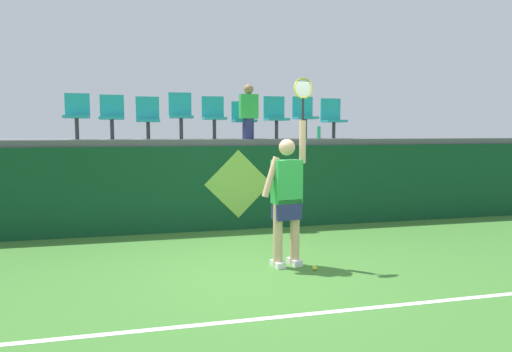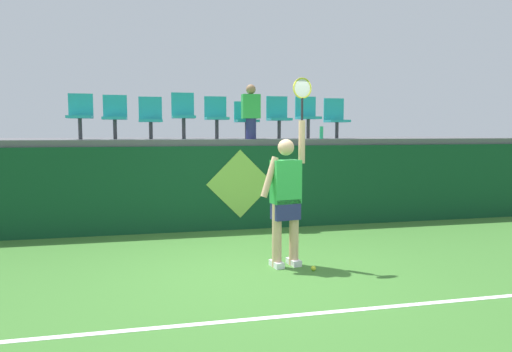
{
  "view_description": "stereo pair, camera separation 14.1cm",
  "coord_description": "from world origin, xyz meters",
  "px_view_note": "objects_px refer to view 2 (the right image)",
  "views": [
    {
      "loc": [
        -1.45,
        -5.76,
        1.84
      ],
      "look_at": [
        0.24,
        0.99,
        1.17
      ],
      "focal_mm": 33.08,
      "sensor_mm": 36.0,
      "label": 1
    },
    {
      "loc": [
        -1.31,
        -5.79,
        1.84
      ],
      "look_at": [
        0.24,
        0.99,
        1.17
      ],
      "focal_mm": 33.08,
      "sensor_mm": 36.0,
      "label": 2
    }
  ],
  "objects_px": {
    "stadium_chair_2": "(151,116)",
    "stadium_chair_4": "(216,115)",
    "stadium_chair_5": "(246,118)",
    "stadium_chair_6": "(278,115)",
    "stadium_chair_8": "(336,117)",
    "tennis_ball": "(313,268)",
    "stadium_chair_3": "(183,113)",
    "stadium_chair_1": "(115,114)",
    "tennis_player": "(286,195)",
    "stadium_chair_7": "(307,115)",
    "water_bottle": "(321,133)",
    "stadium_chair_0": "(80,113)",
    "spectator_0": "(251,111)"
  },
  "relations": [
    {
      "from": "stadium_chair_3",
      "to": "spectator_0",
      "type": "bearing_deg",
      "value": -20.53
    },
    {
      "from": "stadium_chair_3",
      "to": "stadium_chair_1",
      "type": "bearing_deg",
      "value": -179.87
    },
    {
      "from": "stadium_chair_1",
      "to": "stadium_chair_3",
      "type": "bearing_deg",
      "value": 0.13
    },
    {
      "from": "stadium_chair_5",
      "to": "stadium_chair_7",
      "type": "height_order",
      "value": "stadium_chair_7"
    },
    {
      "from": "stadium_chair_2",
      "to": "stadium_chair_5",
      "type": "distance_m",
      "value": 1.87
    },
    {
      "from": "stadium_chair_2",
      "to": "stadium_chair_3",
      "type": "xyz_separation_m",
      "value": [
        0.62,
        -0.0,
        0.07
      ]
    },
    {
      "from": "stadium_chair_4",
      "to": "stadium_chair_6",
      "type": "relative_size",
      "value": 0.97
    },
    {
      "from": "spectator_0",
      "to": "water_bottle",
      "type": "bearing_deg",
      "value": -3.47
    },
    {
      "from": "stadium_chair_2",
      "to": "stadium_chair_4",
      "type": "relative_size",
      "value": 0.97
    },
    {
      "from": "tennis_player",
      "to": "stadium_chair_3",
      "type": "xyz_separation_m",
      "value": [
        -1.12,
        3.25,
        1.22
      ]
    },
    {
      "from": "stadium_chair_0",
      "to": "stadium_chair_8",
      "type": "bearing_deg",
      "value": 0.06
    },
    {
      "from": "tennis_player",
      "to": "stadium_chair_2",
      "type": "xyz_separation_m",
      "value": [
        -1.74,
        3.25,
        1.14
      ]
    },
    {
      "from": "tennis_ball",
      "to": "stadium_chair_4",
      "type": "distance_m",
      "value": 4.21
    },
    {
      "from": "stadium_chair_0",
      "to": "stadium_chair_8",
      "type": "relative_size",
      "value": 1.02
    },
    {
      "from": "stadium_chair_0",
      "to": "stadium_chair_4",
      "type": "distance_m",
      "value": 2.54
    },
    {
      "from": "stadium_chair_4",
      "to": "stadium_chair_8",
      "type": "distance_m",
      "value": 2.52
    },
    {
      "from": "stadium_chair_6",
      "to": "stadium_chair_7",
      "type": "distance_m",
      "value": 0.62
    },
    {
      "from": "tennis_ball",
      "to": "stadium_chair_1",
      "type": "distance_m",
      "value": 4.93
    },
    {
      "from": "stadium_chair_7",
      "to": "stadium_chair_8",
      "type": "xyz_separation_m",
      "value": [
        0.63,
        0.01,
        -0.04
      ]
    },
    {
      "from": "stadium_chair_6",
      "to": "stadium_chair_7",
      "type": "xyz_separation_m",
      "value": [
        0.62,
        -0.0,
        0.02
      ]
    },
    {
      "from": "stadium_chair_5",
      "to": "stadium_chair_6",
      "type": "bearing_deg",
      "value": 0.68
    },
    {
      "from": "tennis_player",
      "to": "stadium_chair_6",
      "type": "distance_m",
      "value": 3.55
    },
    {
      "from": "tennis_player",
      "to": "tennis_ball",
      "type": "distance_m",
      "value": 1.03
    },
    {
      "from": "spectator_0",
      "to": "stadium_chair_6",
      "type": "bearing_deg",
      "value": 34.82
    },
    {
      "from": "stadium_chair_8",
      "to": "tennis_player",
      "type": "bearing_deg",
      "value": -122.08
    },
    {
      "from": "tennis_player",
      "to": "spectator_0",
      "type": "xyz_separation_m",
      "value": [
        0.12,
        2.79,
        1.24
      ]
    },
    {
      "from": "stadium_chair_4",
      "to": "stadium_chair_8",
      "type": "xyz_separation_m",
      "value": [
        2.52,
        0.01,
        -0.02
      ]
    },
    {
      "from": "stadium_chair_1",
      "to": "stadium_chair_5",
      "type": "relative_size",
      "value": 1.12
    },
    {
      "from": "stadium_chair_1",
      "to": "stadium_chair_2",
      "type": "xyz_separation_m",
      "value": [
        0.65,
        0.0,
        -0.03
      ]
    },
    {
      "from": "tennis_ball",
      "to": "stadium_chair_2",
      "type": "xyz_separation_m",
      "value": [
        -2.04,
        3.55,
        2.09
      ]
    },
    {
      "from": "stadium_chair_5",
      "to": "tennis_ball",
      "type": "bearing_deg",
      "value": -87.21
    },
    {
      "from": "tennis_ball",
      "to": "stadium_chair_3",
      "type": "xyz_separation_m",
      "value": [
        -1.42,
        3.55,
        2.16
      ]
    },
    {
      "from": "water_bottle",
      "to": "stadium_chair_4",
      "type": "relative_size",
      "value": 0.29
    },
    {
      "from": "stadium_chair_1",
      "to": "stadium_chair_4",
      "type": "distance_m",
      "value": 1.92
    },
    {
      "from": "stadium_chair_3",
      "to": "stadium_chair_7",
      "type": "distance_m",
      "value": 2.53
    },
    {
      "from": "spectator_0",
      "to": "tennis_ball",
      "type": "bearing_deg",
      "value": -86.79
    },
    {
      "from": "stadium_chair_7",
      "to": "stadium_chair_3",
      "type": "bearing_deg",
      "value": 179.92
    },
    {
      "from": "stadium_chair_1",
      "to": "stadium_chair_8",
      "type": "distance_m",
      "value": 4.44
    },
    {
      "from": "tennis_ball",
      "to": "stadium_chair_2",
      "type": "bearing_deg",
      "value": 119.86
    },
    {
      "from": "tennis_player",
      "to": "stadium_chair_5",
      "type": "bearing_deg",
      "value": 87.86
    },
    {
      "from": "stadium_chair_4",
      "to": "stadium_chair_7",
      "type": "distance_m",
      "value": 1.89
    },
    {
      "from": "stadium_chair_1",
      "to": "stadium_chair_0",
      "type": "bearing_deg",
      "value": -179.92
    },
    {
      "from": "stadium_chair_0",
      "to": "stadium_chair_2",
      "type": "bearing_deg",
      "value": 0.17
    },
    {
      "from": "water_bottle",
      "to": "tennis_ball",
      "type": "bearing_deg",
      "value": -112.21
    },
    {
      "from": "stadium_chair_3",
      "to": "stadium_chair_4",
      "type": "relative_size",
      "value": 1.08
    },
    {
      "from": "tennis_ball",
      "to": "stadium_chair_1",
      "type": "height_order",
      "value": "stadium_chair_1"
    },
    {
      "from": "tennis_player",
      "to": "stadium_chair_8",
      "type": "relative_size",
      "value": 3.04
    },
    {
      "from": "stadium_chair_8",
      "to": "stadium_chair_2",
      "type": "bearing_deg",
      "value": -179.98
    },
    {
      "from": "stadium_chair_0",
      "to": "stadium_chair_2",
      "type": "xyz_separation_m",
      "value": [
        1.27,
        0.0,
        -0.05
      ]
    },
    {
      "from": "stadium_chair_4",
      "to": "stadium_chair_7",
      "type": "bearing_deg",
      "value": 0.0
    }
  ]
}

